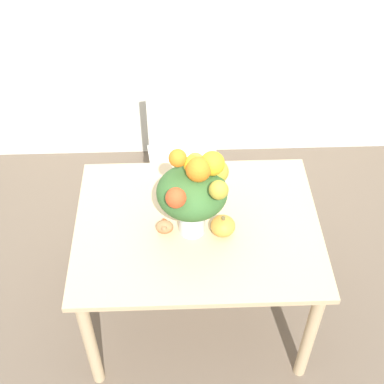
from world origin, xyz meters
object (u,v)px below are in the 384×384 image
at_px(flower_vase, 194,191).
at_px(pumpkin, 223,226).
at_px(turkey_figurine, 164,224).
at_px(dining_chair_near_window, 183,151).

xyz_separation_m(flower_vase, pumpkin, (0.13, -0.03, -0.21)).
height_order(pumpkin, turkey_figurine, pumpkin).
bearing_deg(flower_vase, turkey_figurine, 178.42).
height_order(turkey_figurine, dining_chair_near_window, dining_chair_near_window).
relative_size(flower_vase, turkey_figurine, 4.14).
bearing_deg(pumpkin, flower_vase, 168.33).
relative_size(turkey_figurine, dining_chair_near_window, 0.11).
relative_size(pumpkin, turkey_figurine, 1.05).
bearing_deg(flower_vase, pumpkin, -11.67).
height_order(flower_vase, turkey_figurine, flower_vase).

